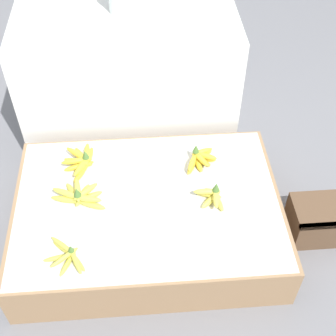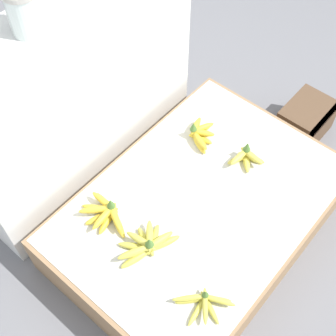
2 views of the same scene
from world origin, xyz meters
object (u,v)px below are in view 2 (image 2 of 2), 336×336
(banana_bunch_front_left, at_px, (204,302))
(banana_bunch_middle_midleft, at_px, (246,157))
(glass_jar, at_px, (25,10))
(wooden_crate, at_px, (306,120))
(banana_bunch_back_midleft, at_px, (199,133))
(banana_bunch_middle_left, at_px, (147,244))
(banana_bunch_back_left, at_px, (106,212))

(banana_bunch_front_left, height_order, banana_bunch_middle_midleft, banana_bunch_middle_midleft)
(glass_jar, bearing_deg, wooden_crate, -45.58)
(banana_bunch_front_left, xyz_separation_m, banana_bunch_back_midleft, (0.63, 0.52, 0.01))
(banana_bunch_front_left, bearing_deg, banana_bunch_middle_left, 83.75)
(banana_bunch_middle_midleft, xyz_separation_m, glass_jar, (-0.38, 0.90, 0.57))
(banana_bunch_back_left, bearing_deg, banana_bunch_middle_left, -89.62)
(wooden_crate, height_order, banana_bunch_middle_midleft, banana_bunch_middle_midleft)
(banana_bunch_middle_midleft, height_order, banana_bunch_back_midleft, banana_bunch_middle_midleft)
(wooden_crate, xyz_separation_m, banana_bunch_back_midleft, (-0.58, 0.29, 0.19))
(banana_bunch_middle_left, bearing_deg, banana_bunch_back_left, 90.38)
(banana_bunch_front_left, distance_m, banana_bunch_back_left, 0.55)
(banana_bunch_middle_left, height_order, banana_bunch_middle_midleft, banana_bunch_middle_left)
(wooden_crate, bearing_deg, banana_bunch_middle_left, 175.58)
(banana_bunch_middle_midleft, bearing_deg, wooden_crate, -4.19)
(banana_bunch_back_left, bearing_deg, banana_bunch_back_midleft, -2.94)
(glass_jar, bearing_deg, banana_bunch_middle_left, -106.36)
(banana_bunch_middle_midleft, distance_m, glass_jar, 1.13)
(banana_bunch_front_left, height_order, glass_jar, glass_jar)
(banana_bunch_front_left, bearing_deg, banana_bunch_back_left, 86.49)
(banana_bunch_back_left, relative_size, banana_bunch_back_midleft, 1.47)
(wooden_crate, distance_m, banana_bunch_back_left, 1.23)
(banana_bunch_middle_left, distance_m, banana_bunch_back_left, 0.23)
(banana_bunch_front_left, relative_size, banana_bunch_back_midleft, 1.18)
(banana_bunch_back_left, bearing_deg, glass_jar, 67.97)
(banana_bunch_middle_midleft, bearing_deg, banana_bunch_front_left, -157.59)
(banana_bunch_middle_midleft, bearing_deg, banana_bunch_back_left, 155.91)
(banana_bunch_back_left, relative_size, glass_jar, 1.31)
(banana_bunch_back_left, xyz_separation_m, banana_bunch_back_midleft, (0.60, -0.03, -0.00))
(banana_bunch_front_left, distance_m, banana_bunch_back_midleft, 0.82)
(banana_bunch_back_midleft, bearing_deg, wooden_crate, -26.67)
(wooden_crate, height_order, banana_bunch_front_left, banana_bunch_front_left)
(wooden_crate, bearing_deg, glass_jar, 134.42)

